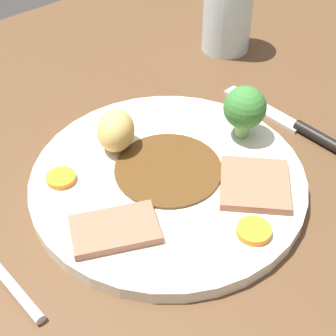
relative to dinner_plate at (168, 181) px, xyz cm
name	(u,v)px	position (x,y,z in cm)	size (l,w,h in cm)	color
dining_table	(179,187)	(1.93, 0.59, -2.50)	(120.00, 84.00, 3.60)	brown
dinner_plate	(168,181)	(0.00, 0.00, 0.00)	(26.64, 26.64, 1.40)	silver
gravy_pool	(171,171)	(0.51, 0.22, 0.85)	(10.52, 10.52, 0.30)	#563819
meat_slice_main	(255,184)	(5.25, -6.40, 1.10)	(6.68, 6.39, 0.80)	#9E664C
meat_slice_under	(115,229)	(-8.04, -2.54, 1.10)	(7.46, 4.55, 0.80)	#9E664C
roast_potato_left	(116,131)	(-1.28, 6.63, 2.81)	(4.56, 3.76, 4.22)	#D8B260
carrot_coin_front	(61,178)	(-8.25, 5.99, 0.99)	(2.80, 2.80, 0.58)	orange
carrot_coin_back	(254,231)	(1.09, -10.22, 1.01)	(3.03, 3.03, 0.63)	orange
broccoli_floret	(245,109)	(9.94, -0.13, 4.09)	(4.39, 4.39, 5.71)	#8CB766
knife	(303,129)	(16.70, -3.02, -0.25)	(2.43, 18.55, 1.20)	black
water_glass	(228,9)	(22.97, 15.64, 4.87)	(6.41, 6.41, 11.15)	silver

